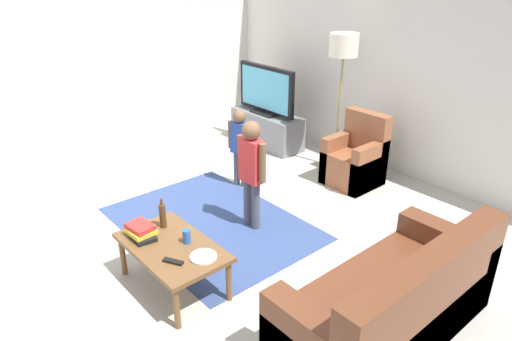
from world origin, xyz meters
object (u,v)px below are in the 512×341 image
(book_stack, at_px, (141,231))
(tv_remote, at_px, (173,261))
(armchair, at_px, (356,161))
(bottle, at_px, (163,215))
(child_near_tv, at_px, (240,141))
(couch, at_px, (396,306))
(floor_lamp, at_px, (343,53))
(soda_can, at_px, (187,236))
(child_center, at_px, (251,165))
(coffee_table, at_px, (172,250))
(plate, at_px, (203,257))
(tv, at_px, (266,91))
(tv_stand, at_px, (267,129))

(book_stack, relative_size, tv_remote, 1.75)
(armchair, height_order, bottle, armchair)
(child_near_tv, xyz_separation_m, tv_remote, (1.39, -1.80, -0.16))
(book_stack, bearing_deg, tv_remote, 0.63)
(couch, xyz_separation_m, floor_lamp, (-2.37, 2.12, 1.25))
(soda_can, bearing_deg, child_center, 110.28)
(floor_lamp, bearing_deg, child_center, -76.49)
(coffee_table, distance_m, bottle, 0.36)
(book_stack, bearing_deg, couch, 29.38)
(child_near_tv, bearing_deg, child_center, -31.96)
(child_near_tv, xyz_separation_m, child_center, (0.84, -0.52, 0.11))
(soda_can, xyz_separation_m, plate, (0.27, -0.02, -0.05))
(floor_lamp, height_order, child_near_tv, floor_lamp)
(armchair, relative_size, coffee_table, 0.90)
(child_near_tv, bearing_deg, armchair, 52.90)
(armchair, bearing_deg, child_center, -91.38)
(armchair, height_order, floor_lamp, floor_lamp)
(tv, distance_m, soda_can, 3.46)
(armchair, relative_size, tv_remote, 5.29)
(bottle, height_order, soda_can, bottle)
(couch, bearing_deg, child_center, 172.94)
(plate, bearing_deg, book_stack, -159.33)
(child_center, height_order, book_stack, child_center)
(tv_stand, bearing_deg, tv_remote, -53.30)
(coffee_table, height_order, bottle, bottle)
(couch, distance_m, floor_lamp, 3.41)
(tv, relative_size, tv_remote, 6.47)
(child_near_tv, distance_m, child_center, 1.00)
(bottle, bearing_deg, child_center, 91.82)
(book_stack, distance_m, tv_remote, 0.50)
(tv_stand, height_order, floor_lamp, floor_lamp)
(child_center, bearing_deg, coffee_table, -73.93)
(bottle, bearing_deg, book_stack, -84.28)
(couch, relative_size, soda_can, 15.00)
(tv_remote, bearing_deg, floor_lamp, 79.68)
(coffee_table, relative_size, book_stack, 3.36)
(armchair, relative_size, child_center, 0.77)
(couch, xyz_separation_m, soda_can, (-1.53, -0.80, 0.19))
(soda_can, bearing_deg, couch, 27.61)
(couch, bearing_deg, bottle, -156.42)
(bottle, bearing_deg, tv, 121.90)
(child_center, height_order, coffee_table, child_center)
(tv_remote, bearing_deg, coffee_table, 123.41)
(book_stack, bearing_deg, child_center, 92.51)
(floor_lamp, bearing_deg, tv_remote, -72.34)
(tv, height_order, tv_remote, tv)
(couch, relative_size, tv_remote, 10.59)
(tv, distance_m, couch, 4.13)
(child_near_tv, bearing_deg, floor_lamp, 74.01)
(tv, relative_size, couch, 0.61)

